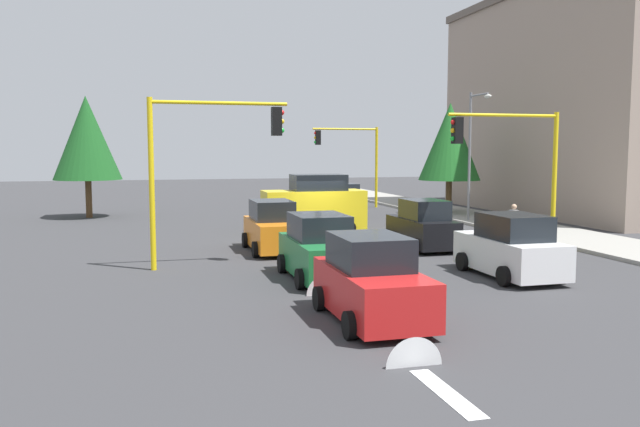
{
  "coord_description": "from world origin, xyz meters",
  "views": [
    {
      "loc": [
        27.52,
        -7.58,
        3.93
      ],
      "look_at": [
        0.9,
        -0.48,
        1.2
      ],
      "focal_mm": 36.04,
      "sensor_mm": 36.0,
      "label": 1
    }
  ],
  "objects_px": {
    "traffic_signal_far_left": "(351,151)",
    "street_lamp_curbside": "(473,142)",
    "traffic_signal_near_right": "(207,148)",
    "car_green": "(320,250)",
    "car_orange": "(273,228)",
    "car_silver": "(342,201)",
    "car_black": "(423,226)",
    "car_white": "(510,248)",
    "tree_opposite_side": "(87,138)",
    "car_red": "(371,282)",
    "pedestrian_crossing": "(514,223)",
    "traffic_signal_near_left": "(512,153)",
    "delivery_van_yellow": "(314,206)",
    "tree_roadside_mid": "(450,142)"
  },
  "relations": [
    {
      "from": "traffic_signal_far_left",
      "to": "car_green",
      "type": "height_order",
      "value": "traffic_signal_far_left"
    },
    {
      "from": "car_white",
      "to": "car_red",
      "type": "xyz_separation_m",
      "value": [
        3.74,
        -5.89,
        -0.0
      ]
    },
    {
      "from": "car_orange",
      "to": "traffic_signal_near_left",
      "type": "bearing_deg",
      "value": 71.45
    },
    {
      "from": "delivery_van_yellow",
      "to": "car_orange",
      "type": "distance_m",
      "value": 5.93
    },
    {
      "from": "car_orange",
      "to": "car_red",
      "type": "distance_m",
      "value": 10.66
    },
    {
      "from": "traffic_signal_near_left",
      "to": "car_green",
      "type": "bearing_deg",
      "value": -71.27
    },
    {
      "from": "traffic_signal_near_right",
      "to": "street_lamp_curbside",
      "type": "xyz_separation_m",
      "value": [
        -9.61,
        14.89,
        0.37
      ]
    },
    {
      "from": "car_orange",
      "to": "car_black",
      "type": "bearing_deg",
      "value": 80.8
    },
    {
      "from": "tree_roadside_mid",
      "to": "car_red",
      "type": "distance_m",
      "value": 25.43
    },
    {
      "from": "car_black",
      "to": "traffic_signal_near_left",
      "type": "bearing_deg",
      "value": 54.62
    },
    {
      "from": "traffic_signal_far_left",
      "to": "delivery_van_yellow",
      "type": "xyz_separation_m",
      "value": [
        12.0,
        -5.66,
        -2.61
      ]
    },
    {
      "from": "delivery_van_yellow",
      "to": "car_black",
      "type": "relative_size",
      "value": 1.25
    },
    {
      "from": "traffic_signal_near_left",
      "to": "pedestrian_crossing",
      "type": "height_order",
      "value": "traffic_signal_near_left"
    },
    {
      "from": "traffic_signal_near_right",
      "to": "car_green",
      "type": "distance_m",
      "value": 5.2
    },
    {
      "from": "traffic_signal_far_left",
      "to": "traffic_signal_near_left",
      "type": "bearing_deg",
      "value": -0.05
    },
    {
      "from": "traffic_signal_far_left",
      "to": "street_lamp_curbside",
      "type": "relative_size",
      "value": 0.78
    },
    {
      "from": "car_green",
      "to": "car_black",
      "type": "bearing_deg",
      "value": 130.72
    },
    {
      "from": "car_green",
      "to": "car_black",
      "type": "relative_size",
      "value": 1.08
    },
    {
      "from": "traffic_signal_near_left",
      "to": "car_red",
      "type": "distance_m",
      "value": 11.75
    },
    {
      "from": "traffic_signal_far_left",
      "to": "pedestrian_crossing",
      "type": "relative_size",
      "value": 3.22
    },
    {
      "from": "car_silver",
      "to": "car_black",
      "type": "relative_size",
      "value": 1.03
    },
    {
      "from": "car_orange",
      "to": "car_white",
      "type": "bearing_deg",
      "value": 41.75
    },
    {
      "from": "traffic_signal_near_right",
      "to": "street_lamp_curbside",
      "type": "relative_size",
      "value": 0.8
    },
    {
      "from": "car_silver",
      "to": "car_black",
      "type": "height_order",
      "value": "same"
    },
    {
      "from": "delivery_van_yellow",
      "to": "tree_opposite_side",
      "type": "bearing_deg",
      "value": -132.24
    },
    {
      "from": "traffic_signal_far_left",
      "to": "street_lamp_curbside",
      "type": "height_order",
      "value": "street_lamp_curbside"
    },
    {
      "from": "pedestrian_crossing",
      "to": "delivery_van_yellow",
      "type": "bearing_deg",
      "value": -130.64
    },
    {
      "from": "street_lamp_curbside",
      "to": "car_green",
      "type": "xyz_separation_m",
      "value": [
        12.4,
        -11.77,
        -3.45
      ]
    },
    {
      "from": "tree_roadside_mid",
      "to": "car_white",
      "type": "distance_m",
      "value": 19.59
    },
    {
      "from": "tree_opposite_side",
      "to": "car_green",
      "type": "relative_size",
      "value": 1.7
    },
    {
      "from": "street_lamp_curbside",
      "to": "pedestrian_crossing",
      "type": "distance_m",
      "value": 8.65
    },
    {
      "from": "car_white",
      "to": "traffic_signal_near_right",
      "type": "bearing_deg",
      "value": -114.37
    },
    {
      "from": "traffic_signal_near_right",
      "to": "pedestrian_crossing",
      "type": "bearing_deg",
      "value": 98.86
    },
    {
      "from": "car_silver",
      "to": "car_white",
      "type": "bearing_deg",
      "value": -0.65
    },
    {
      "from": "car_white",
      "to": "car_red",
      "type": "height_order",
      "value": "same"
    },
    {
      "from": "car_black",
      "to": "car_green",
      "type": "bearing_deg",
      "value": -49.28
    },
    {
      "from": "car_white",
      "to": "car_silver",
      "type": "xyz_separation_m",
      "value": [
        -18.74,
        0.21,
        -0.0
      ]
    },
    {
      "from": "tree_opposite_side",
      "to": "traffic_signal_near_left",
      "type": "bearing_deg",
      "value": 42.77
    },
    {
      "from": "car_black",
      "to": "pedestrian_crossing",
      "type": "height_order",
      "value": "car_black"
    },
    {
      "from": "car_green",
      "to": "car_orange",
      "type": "bearing_deg",
      "value": -175.97
    },
    {
      "from": "car_green",
      "to": "pedestrian_crossing",
      "type": "distance_m",
      "value": 10.72
    },
    {
      "from": "traffic_signal_near_right",
      "to": "car_red",
      "type": "xyz_separation_m",
      "value": [
        7.76,
        3.01,
        -3.08
      ]
    },
    {
      "from": "car_red",
      "to": "pedestrian_crossing",
      "type": "xyz_separation_m",
      "value": [
        -9.75,
        9.7,
        0.01
      ]
    },
    {
      "from": "tree_opposite_side",
      "to": "car_black",
      "type": "bearing_deg",
      "value": 40.91
    },
    {
      "from": "car_black",
      "to": "delivery_van_yellow",
      "type": "bearing_deg",
      "value": -154.38
    },
    {
      "from": "car_silver",
      "to": "car_green",
      "type": "distance_m",
      "value": 18.49
    },
    {
      "from": "car_silver",
      "to": "car_orange",
      "type": "height_order",
      "value": "same"
    },
    {
      "from": "street_lamp_curbside",
      "to": "car_orange",
      "type": "xyz_separation_m",
      "value": [
        6.72,
        -12.17,
        -3.45
      ]
    },
    {
      "from": "tree_roadside_mid",
      "to": "car_red",
      "type": "xyz_separation_m",
      "value": [
        21.76,
        -12.68,
        -3.52
      ]
    },
    {
      "from": "car_white",
      "to": "car_black",
      "type": "bearing_deg",
      "value": -177.25
    }
  ]
}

